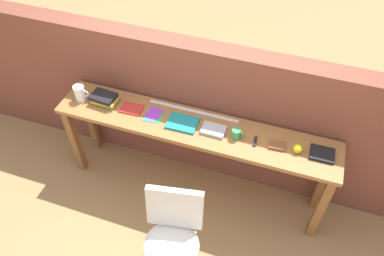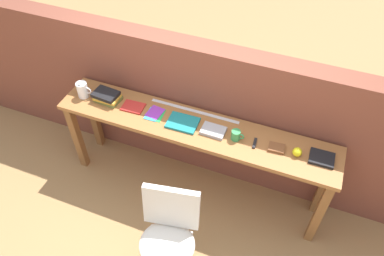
{
  "view_description": "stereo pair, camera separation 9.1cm",
  "coord_description": "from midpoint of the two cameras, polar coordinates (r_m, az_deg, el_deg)",
  "views": [
    {
      "loc": [
        0.71,
        -1.82,
        3.19
      ],
      "look_at": [
        0.0,
        0.25,
        0.9
      ],
      "focal_mm": 35.0,
      "sensor_mm": 36.0,
      "label": 1
    },
    {
      "loc": [
        0.79,
        -1.78,
        3.19
      ],
      "look_at": [
        0.0,
        0.25,
        0.9
      ],
      "focal_mm": 35.0,
      "sensor_mm": 36.0,
      "label": 2
    }
  ],
  "objects": [
    {
      "name": "ground_plane",
      "position": [
        3.74,
        -1.98,
        -12.24
      ],
      "size": [
        40.0,
        40.0,
        0.0
      ],
      "primitive_type": "plane",
      "color": "#9E7547"
    },
    {
      "name": "brick_wall_back",
      "position": [
        3.54,
        1.31,
        2.46
      ],
      "size": [
        6.0,
        0.2,
        1.47
      ],
      "primitive_type": "cube",
      "color": "brown",
      "rests_on": "ground"
    },
    {
      "name": "sideboard",
      "position": [
        3.31,
        -0.51,
        -1.33
      ],
      "size": [
        2.5,
        0.44,
        0.88
      ],
      "color": "#996033",
      "rests_on": "ground"
    },
    {
      "name": "chair_white_moulded",
      "position": [
        3.02,
        -3.86,
        -15.63
      ],
      "size": [
        0.51,
        0.52,
        0.89
      ],
      "color": "silver",
      "rests_on": "ground"
    },
    {
      "name": "pitcher_white",
      "position": [
        3.57,
        -17.42,
        5.14
      ],
      "size": [
        0.14,
        0.1,
        0.18
      ],
      "color": "white",
      "rests_on": "sideboard"
    },
    {
      "name": "book_stack_leftmost",
      "position": [
        3.49,
        -13.88,
        4.3
      ],
      "size": [
        0.25,
        0.18,
        0.09
      ],
      "color": "olive",
      "rests_on": "sideboard"
    },
    {
      "name": "magazine_cycling",
      "position": [
        3.4,
        -9.95,
        2.92
      ],
      "size": [
        0.2,
        0.15,
        0.01
      ],
      "primitive_type": "cube",
      "rotation": [
        0.0,
        0.0,
        0.04
      ],
      "color": "red",
      "rests_on": "sideboard"
    },
    {
      "name": "pamphlet_pile_colourful",
      "position": [
        3.32,
        -6.59,
        2.0
      ],
      "size": [
        0.16,
        0.19,
        0.01
      ],
      "color": "green",
      "rests_on": "sideboard"
    },
    {
      "name": "book_open_centre",
      "position": [
        3.22,
        -2.28,
        0.76
      ],
      "size": [
        0.27,
        0.21,
        0.02
      ],
      "primitive_type": "cube",
      "rotation": [
        0.0,
        0.0,
        0.03
      ],
      "color": "#19757A",
      "rests_on": "sideboard"
    },
    {
      "name": "book_grey_hardcover",
      "position": [
        3.16,
        2.46,
        -0.32
      ],
      "size": [
        0.2,
        0.15,
        0.03
      ],
      "primitive_type": "cube",
      "rotation": [
        0.0,
        0.0,
        -0.02
      ],
      "color": "#9E9EA3",
      "rests_on": "sideboard"
    },
    {
      "name": "mug",
      "position": [
        3.1,
        5.95,
        -0.9
      ],
      "size": [
        0.11,
        0.08,
        0.09
      ],
      "color": "#338C4C",
      "rests_on": "sideboard"
    },
    {
      "name": "multitool_folded",
      "position": [
        3.11,
        8.78,
        -2.02
      ],
      "size": [
        0.03,
        0.11,
        0.02
      ],
      "primitive_type": "cube",
      "rotation": [
        0.0,
        0.0,
        0.07
      ],
      "color": "black",
      "rests_on": "sideboard"
    },
    {
      "name": "leather_journal_brown",
      "position": [
        3.11,
        12.01,
        -2.59
      ],
      "size": [
        0.14,
        0.11,
        0.02
      ],
      "primitive_type": "cube",
      "rotation": [
        0.0,
        0.0,
        0.08
      ],
      "color": "brown",
      "rests_on": "sideboard"
    },
    {
      "name": "sports_ball_small",
      "position": [
        3.09,
        15.0,
        -3.07
      ],
      "size": [
        0.07,
        0.07,
        0.07
      ],
      "primitive_type": "sphere",
      "color": "yellow",
      "rests_on": "sideboard"
    },
    {
      "name": "book_repair_rightmost",
      "position": [
        3.14,
        18.43,
        -3.79
      ],
      "size": [
        0.2,
        0.16,
        0.03
      ],
      "primitive_type": "cube",
      "rotation": [
        0.0,
        0.0,
        0.02
      ],
      "color": "black",
      "rests_on": "sideboard"
    },
    {
      "name": "ruler_metal_back_edge",
      "position": [
        3.34,
        -0.56,
        2.6
      ],
      "size": [
        0.83,
        0.03,
        0.0
      ],
      "primitive_type": "cube",
      "color": "silver",
      "rests_on": "sideboard"
    }
  ]
}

